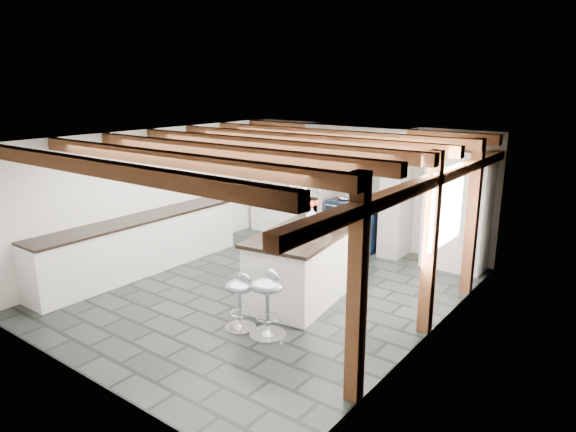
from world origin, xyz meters
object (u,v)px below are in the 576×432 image
Objects in this scene: kitchen_island at (305,263)px; bar_stool_near at (268,296)px; bar_stool_far at (240,295)px; range_cooker at (356,223)px.

kitchen_island is 1.33m from bar_stool_near.
bar_stool_far is at bearing -150.21° from bar_stool_near.
kitchen_island is 2.50× the size of bar_stool_near.
range_cooker is at bearing 109.74° from bar_stool_far.
bar_stool_far is (-0.40, -0.06, -0.07)m from bar_stool_near.
range_cooker is 1.17× the size of bar_stool_near.
kitchen_island is 1.35m from bar_stool_far.
bar_stool_near is (0.34, -1.28, 0.02)m from kitchen_island.
kitchen_island reaches higher than bar_stool_far.
range_cooker is at bearing 94.99° from kitchen_island.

